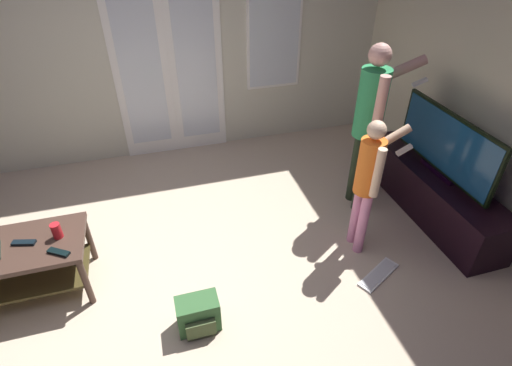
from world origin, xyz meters
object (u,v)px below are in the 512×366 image
(flat_screen_tv, at_px, (446,145))
(person_child, at_px, (369,177))
(tv_stand, at_px, (432,192))
(cup_near_edge, at_px, (57,231))
(person_adult, at_px, (371,117))
(backpack, at_px, (198,315))
(tv_remote_black, at_px, (24,243))
(dvd_remote_slim, at_px, (59,252))
(coffee_table, at_px, (23,259))
(loose_keyboard, at_px, (379,275))

(flat_screen_tv, distance_m, person_child, 0.97)
(tv_stand, relative_size, cup_near_edge, 13.96)
(person_adult, relative_size, backpack, 5.39)
(backpack, xyz_separation_m, tv_remote_black, (-1.17, 0.71, 0.38))
(person_child, xyz_separation_m, cup_near_edge, (-2.46, 0.27, -0.20))
(person_adult, bearing_deg, cup_near_edge, -173.71)
(tv_stand, xyz_separation_m, person_child, (-0.94, -0.24, 0.53))
(tv_stand, distance_m, backpack, 2.57)
(backpack, bearing_deg, cup_near_edge, 142.06)
(backpack, height_order, dvd_remote_slim, dvd_remote_slim)
(coffee_table, relative_size, tv_stand, 0.54)
(coffee_table, bearing_deg, dvd_remote_slim, -29.08)
(cup_near_edge, bearing_deg, flat_screen_tv, -0.29)
(loose_keyboard, height_order, dvd_remote_slim, dvd_remote_slim)
(tv_remote_black, relative_size, dvd_remote_slim, 1.00)
(loose_keyboard, bearing_deg, coffee_table, 166.87)
(coffee_table, xyz_separation_m, loose_keyboard, (2.76, -0.64, -0.35))
(flat_screen_tv, bearing_deg, person_child, -165.14)
(flat_screen_tv, distance_m, loose_keyboard, 1.36)
(cup_near_edge, bearing_deg, dvd_remote_slim, -83.97)
(tv_stand, relative_size, flat_screen_tv, 1.41)
(flat_screen_tv, xyz_separation_m, person_child, (-0.93, -0.25, -0.02))
(tv_stand, bearing_deg, coffee_table, 179.92)
(tv_stand, bearing_deg, loose_keyboard, -145.38)
(coffee_table, bearing_deg, person_adult, 5.99)
(loose_keyboard, xyz_separation_m, cup_near_edge, (-2.47, 0.66, 0.55))
(loose_keyboard, bearing_deg, flat_screen_tv, 34.82)
(person_adult, distance_m, person_child, 0.68)
(coffee_table, distance_m, person_adult, 3.13)
(backpack, relative_size, dvd_remote_slim, 1.81)
(tv_stand, xyz_separation_m, loose_keyboard, (-0.93, -0.64, -0.22))
(backpack, height_order, tv_remote_black, tv_remote_black)
(coffee_table, distance_m, flat_screen_tv, 3.71)
(tv_stand, bearing_deg, backpack, -164.16)
(flat_screen_tv, bearing_deg, person_adult, 153.33)
(loose_keyboard, distance_m, dvd_remote_slim, 2.55)
(person_child, bearing_deg, tv_stand, 14.62)
(tv_stand, relative_size, dvd_remote_slim, 10.32)
(coffee_table, xyz_separation_m, tv_remote_black, (0.05, 0.01, 0.15))
(coffee_table, height_order, cup_near_edge, cup_near_edge)
(tv_remote_black, bearing_deg, cup_near_edge, 16.67)
(coffee_table, relative_size, person_child, 0.75)
(backpack, bearing_deg, coffee_table, 149.87)
(person_adult, distance_m, cup_near_edge, 2.81)
(coffee_table, relative_size, person_adult, 0.57)
(coffee_table, xyz_separation_m, person_adult, (3.05, 0.32, 0.64))
(coffee_table, bearing_deg, flat_screen_tv, -0.03)
(cup_near_edge, height_order, dvd_remote_slim, cup_near_edge)
(dvd_remote_slim, bearing_deg, person_child, 31.39)
(person_child, bearing_deg, cup_near_edge, 173.85)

